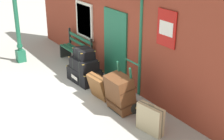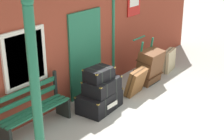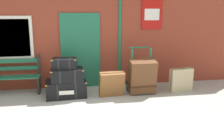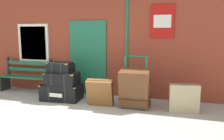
{
  "view_description": "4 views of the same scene",
  "coord_description": "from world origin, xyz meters",
  "px_view_note": "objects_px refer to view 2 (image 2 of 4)",
  "views": [
    {
      "loc": [
        7.15,
        -2.41,
        3.95
      ],
      "look_at": [
        0.71,
        1.8,
        0.75
      ],
      "focal_mm": 51.78,
      "sensor_mm": 36.0,
      "label": 1
    },
    {
      "loc": [
        -5.84,
        -2.71,
        3.64
      ],
      "look_at": [
        0.06,
        1.74,
        0.76
      ],
      "focal_mm": 54.3,
      "sensor_mm": 36.0,
      "label": 2
    },
    {
      "loc": [
        -0.4,
        -4.64,
        2.18
      ],
      "look_at": [
        0.7,
        1.77,
        0.62
      ],
      "focal_mm": 40.39,
      "sensor_mm": 36.0,
      "label": 3
    },
    {
      "loc": [
        2.51,
        -3.73,
        1.76
      ],
      "look_at": [
        0.8,
        1.89,
        0.82
      ],
      "focal_mm": 37.48,
      "sensor_mm": 36.0,
      "label": 4
    }
  ],
  "objects_px": {
    "porters_trolley": "(144,72)",
    "large_brown_trunk": "(150,67)",
    "steamer_trunk_base": "(100,101)",
    "suitcase_beige": "(136,82)",
    "steamer_trunk_middle": "(102,86)",
    "suitcase_charcoal": "(169,60)",
    "platform_bench": "(33,110)",
    "steamer_trunk_top": "(99,74)",
    "lamp_post": "(39,128)"
  },
  "relations": [
    {
      "from": "lamp_post",
      "to": "suitcase_beige",
      "type": "distance_m",
      "value": 3.95
    },
    {
      "from": "lamp_post",
      "to": "large_brown_trunk",
      "type": "height_order",
      "value": "lamp_post"
    },
    {
      "from": "steamer_trunk_base",
      "to": "steamer_trunk_top",
      "type": "xyz_separation_m",
      "value": [
        -0.01,
        0.0,
        0.66
      ]
    },
    {
      "from": "steamer_trunk_base",
      "to": "suitcase_charcoal",
      "type": "relative_size",
      "value": 1.57
    },
    {
      "from": "suitcase_charcoal",
      "to": "steamer_trunk_top",
      "type": "bearing_deg",
      "value": 178.23
    },
    {
      "from": "porters_trolley",
      "to": "lamp_post",
      "type": "bearing_deg",
      "value": -166.7
    },
    {
      "from": "large_brown_trunk",
      "to": "suitcase_charcoal",
      "type": "distance_m",
      "value": 1.13
    },
    {
      "from": "lamp_post",
      "to": "steamer_trunk_base",
      "type": "xyz_separation_m",
      "value": [
        2.62,
        1.03,
        -0.93
      ]
    },
    {
      "from": "lamp_post",
      "to": "steamer_trunk_top",
      "type": "bearing_deg",
      "value": 21.55
    },
    {
      "from": "steamer_trunk_base",
      "to": "suitcase_beige",
      "type": "bearing_deg",
      "value": -10.97
    },
    {
      "from": "steamer_trunk_base",
      "to": "suitcase_beige",
      "type": "distance_m",
      "value": 1.18
    },
    {
      "from": "platform_bench",
      "to": "steamer_trunk_top",
      "type": "distance_m",
      "value": 1.61
    },
    {
      "from": "steamer_trunk_top",
      "to": "porters_trolley",
      "type": "relative_size",
      "value": 0.53
    },
    {
      "from": "steamer_trunk_top",
      "to": "suitcase_charcoal",
      "type": "bearing_deg",
      "value": -1.77
    },
    {
      "from": "platform_bench",
      "to": "suitcase_beige",
      "type": "height_order",
      "value": "platform_bench"
    },
    {
      "from": "lamp_post",
      "to": "suitcase_charcoal",
      "type": "height_order",
      "value": "lamp_post"
    },
    {
      "from": "porters_trolley",
      "to": "large_brown_trunk",
      "type": "height_order",
      "value": "porters_trolley"
    },
    {
      "from": "steamer_trunk_base",
      "to": "large_brown_trunk",
      "type": "distance_m",
      "value": 2.0
    },
    {
      "from": "platform_bench",
      "to": "suitcase_beige",
      "type": "xyz_separation_m",
      "value": [
        2.63,
        -0.73,
        -0.11
      ]
    },
    {
      "from": "porters_trolley",
      "to": "platform_bench",
      "type": "bearing_deg",
      "value": 172.62
    },
    {
      "from": "steamer_trunk_middle",
      "to": "steamer_trunk_top",
      "type": "distance_m",
      "value": 0.3
    },
    {
      "from": "porters_trolley",
      "to": "suitcase_beige",
      "type": "relative_size",
      "value": 1.78
    },
    {
      "from": "steamer_trunk_middle",
      "to": "large_brown_trunk",
      "type": "xyz_separation_m",
      "value": [
        1.94,
        -0.08,
        -0.11
      ]
    },
    {
      "from": "steamer_trunk_middle",
      "to": "steamer_trunk_top",
      "type": "relative_size",
      "value": 1.3
    },
    {
      "from": "platform_bench",
      "to": "lamp_post",
      "type": "bearing_deg",
      "value": -126.76
    },
    {
      "from": "porters_trolley",
      "to": "large_brown_trunk",
      "type": "xyz_separation_m",
      "value": [
        -0.0,
        -0.17,
        0.19
      ]
    },
    {
      "from": "platform_bench",
      "to": "steamer_trunk_base",
      "type": "distance_m",
      "value": 1.58
    },
    {
      "from": "lamp_post",
      "to": "large_brown_trunk",
      "type": "xyz_separation_m",
      "value": [
        4.61,
        0.92,
        -0.67
      ]
    },
    {
      "from": "suitcase_beige",
      "to": "large_brown_trunk",
      "type": "bearing_deg",
      "value": 7.49
    },
    {
      "from": "steamer_trunk_top",
      "to": "platform_bench",
      "type": "bearing_deg",
      "value": 161.07
    },
    {
      "from": "steamer_trunk_middle",
      "to": "suitcase_beige",
      "type": "relative_size",
      "value": 1.22
    },
    {
      "from": "platform_bench",
      "to": "steamer_trunk_base",
      "type": "relative_size",
      "value": 1.52
    },
    {
      "from": "platform_bench",
      "to": "large_brown_trunk",
      "type": "height_order",
      "value": "platform_bench"
    },
    {
      "from": "steamer_trunk_middle",
      "to": "suitcase_charcoal",
      "type": "height_order",
      "value": "steamer_trunk_middle"
    },
    {
      "from": "porters_trolley",
      "to": "large_brown_trunk",
      "type": "relative_size",
      "value": 1.29
    },
    {
      "from": "steamer_trunk_top",
      "to": "large_brown_trunk",
      "type": "distance_m",
      "value": 2.03
    },
    {
      "from": "steamer_trunk_base",
      "to": "porters_trolley",
      "type": "height_order",
      "value": "porters_trolley"
    },
    {
      "from": "steamer_trunk_top",
      "to": "suitcase_beige",
      "type": "relative_size",
      "value": 0.94
    },
    {
      "from": "lamp_post",
      "to": "platform_bench",
      "type": "height_order",
      "value": "lamp_post"
    },
    {
      "from": "lamp_post",
      "to": "porters_trolley",
      "type": "height_order",
      "value": "lamp_post"
    },
    {
      "from": "suitcase_beige",
      "to": "steamer_trunk_middle",
      "type": "bearing_deg",
      "value": 170.46
    },
    {
      "from": "steamer_trunk_middle",
      "to": "porters_trolley",
      "type": "height_order",
      "value": "porters_trolley"
    },
    {
      "from": "porters_trolley",
      "to": "suitcase_beige",
      "type": "bearing_deg",
      "value": -161.31
    },
    {
      "from": "large_brown_trunk",
      "to": "suitcase_charcoal",
      "type": "height_order",
      "value": "large_brown_trunk"
    },
    {
      "from": "suitcase_charcoal",
      "to": "steamer_trunk_base",
      "type": "bearing_deg",
      "value": 178.25
    },
    {
      "from": "lamp_post",
      "to": "steamer_trunk_top",
      "type": "xyz_separation_m",
      "value": [
        2.62,
        1.03,
        -0.27
      ]
    },
    {
      "from": "suitcase_charcoal",
      "to": "porters_trolley",
      "type": "bearing_deg",
      "value": 172.3
    },
    {
      "from": "large_brown_trunk",
      "to": "suitcase_beige",
      "type": "distance_m",
      "value": 0.85
    },
    {
      "from": "platform_bench",
      "to": "steamer_trunk_middle",
      "type": "height_order",
      "value": "platform_bench"
    },
    {
      "from": "large_brown_trunk",
      "to": "suitcase_charcoal",
      "type": "relative_size",
      "value": 1.39
    }
  ]
}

